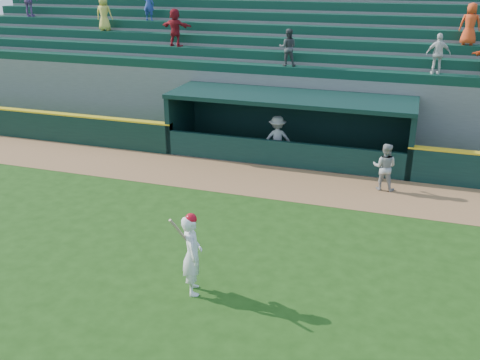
{
  "coord_description": "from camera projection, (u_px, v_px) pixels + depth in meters",
  "views": [
    {
      "loc": [
        4.47,
        -11.97,
        7.01
      ],
      "look_at": [
        0.0,
        1.6,
        1.3
      ],
      "focal_mm": 40.0,
      "sensor_mm": 36.0,
      "label": 1
    }
  ],
  "objects": [
    {
      "name": "field_wall_left",
      "position": [
        12.0,
        123.0,
        23.57
      ],
      "size": [
        15.5,
        0.3,
        1.2
      ],
      "primitive_type": "cube",
      "color": "black",
      "rests_on": "ground"
    },
    {
      "name": "ground",
      "position": [
        222.0,
        245.0,
        14.46
      ],
      "size": [
        120.0,
        120.0,
        0.0
      ],
      "primitive_type": "plane",
      "color": "#1C4010",
      "rests_on": "ground"
    },
    {
      "name": "dugout_player_inside",
      "position": [
        277.0,
        139.0,
        20.47
      ],
      "size": [
        1.3,
        1.0,
        1.78
      ],
      "primitive_type": "imported",
      "rotation": [
        0.0,
        0.0,
        3.48
      ],
      "color": "#ACABA6",
      "rests_on": "ground"
    },
    {
      "name": "dugout_player_front",
      "position": [
        385.0,
        167.0,
        17.81
      ],
      "size": [
        0.83,
        0.67,
        1.62
      ],
      "primitive_type": "imported",
      "rotation": [
        0.0,
        0.0,
        3.07
      ],
      "color": "#A2A39D",
      "rests_on": "ground"
    },
    {
      "name": "warning_track",
      "position": [
        269.0,
        181.0,
        18.78
      ],
      "size": [
        40.0,
        3.0,
        0.01
      ],
      "primitive_type": "cube",
      "color": "olive",
      "rests_on": "ground"
    },
    {
      "name": "wall_stripe_left",
      "position": [
        10.0,
        109.0,
        23.34
      ],
      "size": [
        15.5,
        0.32,
        0.06
      ],
      "primitive_type": "cube",
      "color": "yellow",
      "rests_on": "field_wall_left"
    },
    {
      "name": "stands",
      "position": [
        314.0,
        74.0,
        24.66
      ],
      "size": [
        34.5,
        6.26,
        6.95
      ],
      "color": "slate",
      "rests_on": "ground"
    },
    {
      "name": "dugout",
      "position": [
        291.0,
        121.0,
        21.01
      ],
      "size": [
        9.4,
        2.8,
        2.46
      ],
      "color": "slate",
      "rests_on": "ground"
    },
    {
      "name": "batter_at_plate",
      "position": [
        192.0,
        254.0,
        12.05
      ],
      "size": [
        0.73,
        0.86,
        2.01
      ],
      "color": "white",
      "rests_on": "ground"
    }
  ]
}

